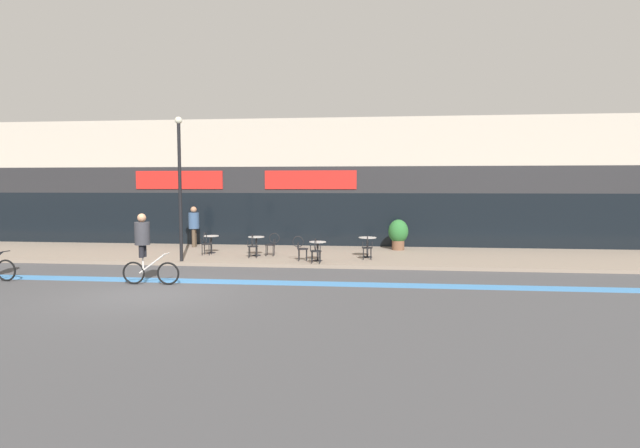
# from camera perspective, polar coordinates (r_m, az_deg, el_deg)

# --- Properties ---
(ground_plane) EXTENTS (120.00, 120.00, 0.00)m
(ground_plane) POSITION_cam_1_polar(r_m,az_deg,el_deg) (14.14, -19.06, -7.54)
(ground_plane) COLOR #424244
(sidewalk_slab) EXTENTS (40.00, 5.50, 0.12)m
(sidewalk_slab) POSITION_cam_1_polar(r_m,az_deg,el_deg) (20.82, -10.53, -3.40)
(sidewalk_slab) COLOR gray
(sidewalk_slab) RESTS_ON ground
(storefront_facade) EXTENTS (40.00, 4.06, 5.90)m
(storefront_facade) POSITION_cam_1_polar(r_m,az_deg,el_deg) (25.18, -7.54, 4.56)
(storefront_facade) COLOR #B2A899
(storefront_facade) RESTS_ON ground
(bike_lane_stripe) EXTENTS (36.00, 0.70, 0.01)m
(bike_lane_stripe) POSITION_cam_1_polar(r_m,az_deg,el_deg) (15.77, -16.23, -6.22)
(bike_lane_stripe) COLOR #3D7AB7
(bike_lane_stripe) RESTS_ON ground
(bistro_table_0) EXTENTS (0.63, 0.63, 0.71)m
(bistro_table_0) POSITION_cam_1_polar(r_m,az_deg,el_deg) (20.73, -12.34, -1.89)
(bistro_table_0) COLOR black
(bistro_table_0) RESTS_ON sidewalk_slab
(bistro_table_1) EXTENTS (0.64, 0.64, 0.75)m
(bistro_table_1) POSITION_cam_1_polar(r_m,az_deg,el_deg) (19.68, -7.29, -2.08)
(bistro_table_1) COLOR black
(bistro_table_1) RESTS_ON sidewalk_slab
(bistro_table_2) EXTENTS (0.62, 0.62, 0.71)m
(bistro_table_2) POSITION_cam_1_polar(r_m,az_deg,el_deg) (18.17, -0.27, -2.68)
(bistro_table_2) COLOR black
(bistro_table_2) RESTS_ON sidewalk_slab
(bistro_table_3) EXTENTS (0.68, 0.68, 0.77)m
(bistro_table_3) POSITION_cam_1_polar(r_m,az_deg,el_deg) (19.16, 5.44, -2.19)
(bistro_table_3) COLOR black
(bistro_table_3) RESTS_ON sidewalk_slab
(cafe_chair_0_near) EXTENTS (0.40, 0.57, 0.90)m
(cafe_chair_0_near) POSITION_cam_1_polar(r_m,az_deg,el_deg) (20.14, -12.90, -2.04)
(cafe_chair_0_near) COLOR black
(cafe_chair_0_near) RESTS_ON sidewalk_slab
(cafe_chair_1_near) EXTENTS (0.45, 0.60, 0.90)m
(cafe_chair_1_near) POSITION_cam_1_polar(r_m,az_deg,el_deg) (19.08, -7.70, -2.33)
(cafe_chair_1_near) COLOR black
(cafe_chair_1_near) RESTS_ON sidewalk_slab
(cafe_chair_1_side) EXTENTS (0.58, 0.41, 0.90)m
(cafe_chair_1_side) POSITION_cam_1_polar(r_m,az_deg,el_deg) (19.55, -5.50, -2.14)
(cafe_chair_1_side) COLOR black
(cafe_chair_1_side) RESTS_ON sidewalk_slab
(cafe_chair_2_near) EXTENTS (0.40, 0.58, 0.90)m
(cafe_chair_2_near) POSITION_cam_1_polar(r_m,az_deg,el_deg) (17.55, -0.50, -2.88)
(cafe_chair_2_near) COLOR black
(cafe_chair_2_near) RESTS_ON sidewalk_slab
(cafe_chair_2_side) EXTENTS (0.59, 0.42, 0.90)m
(cafe_chair_2_side) POSITION_cam_1_polar(r_m,az_deg,el_deg) (18.25, -2.22, -2.60)
(cafe_chair_2_side) COLOR black
(cafe_chair_2_side) RESTS_ON sidewalk_slab
(cafe_chair_3_near) EXTENTS (0.42, 0.58, 0.90)m
(cafe_chair_3_near) POSITION_cam_1_polar(r_m,az_deg,el_deg) (18.54, 5.43, -2.50)
(cafe_chair_3_near) COLOR black
(cafe_chair_3_near) RESTS_ON sidewalk_slab
(planter_pot) EXTENTS (0.84, 0.84, 1.30)m
(planter_pot) POSITION_cam_1_polar(r_m,az_deg,el_deg) (21.51, 8.93, -1.05)
(planter_pot) COLOR brown
(planter_pot) RESTS_ON sidewalk_slab
(lamp_post) EXTENTS (0.26, 0.26, 5.19)m
(lamp_post) POSITION_cam_1_polar(r_m,az_deg,el_deg) (18.66, -15.73, 5.02)
(lamp_post) COLOR black
(lamp_post) RESTS_ON sidewalk_slab
(cyclist_1) EXTENTS (1.70, 0.48, 2.07)m
(cyclist_1) POSITION_cam_1_polar(r_m,az_deg,el_deg) (15.28, -19.44, -2.11)
(cyclist_1) COLOR black
(cyclist_1) RESTS_ON ground
(pedestrian_near_end) EXTENTS (0.51, 0.51, 1.81)m
(pedestrian_near_end) POSITION_cam_1_polar(r_m,az_deg,el_deg) (22.94, -14.22, 0.11)
(pedestrian_near_end) COLOR #4C3D2D
(pedestrian_near_end) RESTS_ON sidewalk_slab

